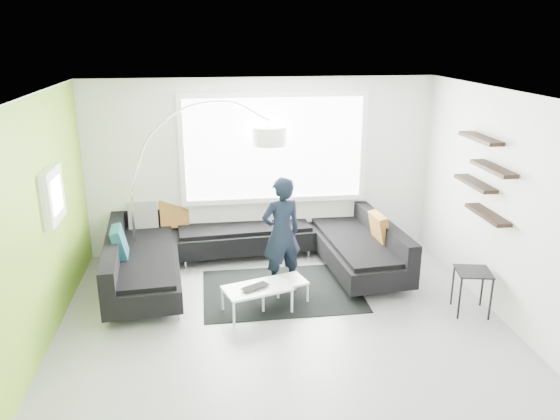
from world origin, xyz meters
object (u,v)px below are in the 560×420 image
object	(u,v)px
sectional_sofa	(253,249)
coffee_table	(269,294)
laptop	(258,289)
person	(281,233)
side_table	(471,292)
arc_lamp	(131,192)

from	to	relation	value
sectional_sofa	coffee_table	world-z (taller)	sectional_sofa
coffee_table	laptop	bearing A→B (deg)	-146.65
coffee_table	person	world-z (taller)	person
person	sectional_sofa	bearing A→B (deg)	-69.40
side_table	arc_lamp	bearing A→B (deg)	157.33
sectional_sofa	side_table	world-z (taller)	sectional_sofa
arc_lamp	laptop	size ratio (longest dim) A/B	5.67
sectional_sofa	person	world-z (taller)	person
side_table	person	size ratio (longest dim) A/B	0.36
sectional_sofa	laptop	distance (m)	1.26
sectional_sofa	side_table	distance (m)	3.09
coffee_table	sectional_sofa	bearing A→B (deg)	79.49
side_table	person	xyz separation A→B (m)	(-2.30, 1.08, 0.51)
laptop	coffee_table	bearing A→B (deg)	19.91
coffee_table	arc_lamp	distance (m)	2.52
arc_lamp	coffee_table	bearing A→B (deg)	-40.04
sectional_sofa	person	distance (m)	0.72
coffee_table	side_table	xyz separation A→B (m)	(2.55, -0.49, 0.11)
sectional_sofa	coffee_table	xyz separation A→B (m)	(0.12, -1.06, -0.22)
coffee_table	person	bearing A→B (deg)	50.30
sectional_sofa	coffee_table	distance (m)	1.08
coffee_table	side_table	size ratio (longest dim) A/B	1.85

